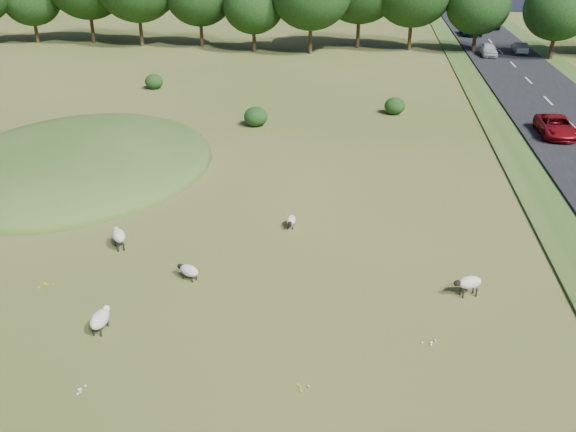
# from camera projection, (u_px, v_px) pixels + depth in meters

# --- Properties ---
(ground) EXTENTS (160.00, 160.00, 0.00)m
(ground) POSITION_uv_depth(u_px,v_px,m) (291.00, 136.00, 44.90)
(ground) COLOR #44571B
(ground) RESTS_ON ground
(mound) EXTENTS (16.00, 20.00, 4.00)m
(mound) POSITION_uv_depth(u_px,v_px,m) (79.00, 166.00, 39.14)
(mound) COLOR #33561E
(mound) RESTS_ON ground
(road) EXTENTS (8.00, 150.00, 0.25)m
(road) POSITION_uv_depth(u_px,v_px,m) (554.00, 108.00, 51.42)
(road) COLOR black
(road) RESTS_ON ground
(shrubs) EXTENTS (23.10, 12.43, 1.43)m
(shrubs) POSITION_uv_depth(u_px,v_px,m) (260.00, 101.00, 51.28)
(shrubs) COLOR black
(shrubs) RESTS_ON ground
(sheep_0) EXTENTS (1.01, 1.27, 0.91)m
(sheep_0) POSITION_uv_depth(u_px,v_px,m) (118.00, 235.00, 28.71)
(sheep_0) COLOR beige
(sheep_0) RESTS_ON ground
(sheep_1) EXTENTS (1.14, 0.87, 0.64)m
(sheep_1) POSITION_uv_depth(u_px,v_px,m) (189.00, 270.00, 26.21)
(sheep_1) COLOR beige
(sheep_1) RESTS_ON ground
(sheep_2) EXTENTS (0.59, 1.33, 0.77)m
(sheep_2) POSITION_uv_depth(u_px,v_px,m) (100.00, 319.00, 22.80)
(sheep_2) COLOR beige
(sheep_2) RESTS_ON ground
(sheep_4) EXTENTS (0.47, 1.02, 0.59)m
(sheep_4) POSITION_uv_depth(u_px,v_px,m) (291.00, 221.00, 30.82)
(sheep_4) COLOR beige
(sheep_4) RESTS_ON ground
(sheep_5) EXTENTS (1.22, 0.84, 0.85)m
(sheep_5) POSITION_uv_depth(u_px,v_px,m) (469.00, 283.00, 24.93)
(sheep_5) COLOR beige
(sheep_5) RESTS_ON ground
(car_0) EXTENTS (1.67, 4.14, 1.41)m
(car_0) POSITION_uv_depth(u_px,v_px,m) (489.00, 49.00, 72.03)
(car_0) COLOR silver
(car_0) RESTS_ON road
(car_2) EXTENTS (1.33, 3.82, 1.26)m
(car_2) POSITION_uv_depth(u_px,v_px,m) (520.00, 48.00, 73.64)
(car_2) COLOR #9FA1A6
(car_2) RESTS_ON road
(car_3) EXTENTS (1.86, 4.56, 1.32)m
(car_3) POSITION_uv_depth(u_px,v_px,m) (492.00, 24.00, 92.22)
(car_3) COLOR black
(car_3) RESTS_ON road
(car_4) EXTENTS (2.20, 4.78, 1.33)m
(car_4) POSITION_uv_depth(u_px,v_px,m) (556.00, 126.00, 43.80)
(car_4) COLOR maroon
(car_4) RESTS_ON road
(car_6) EXTENTS (2.54, 5.51, 1.53)m
(car_6) POSITION_uv_depth(u_px,v_px,m) (471.00, 29.00, 86.41)
(car_6) COLOR navy
(car_6) RESTS_ON road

